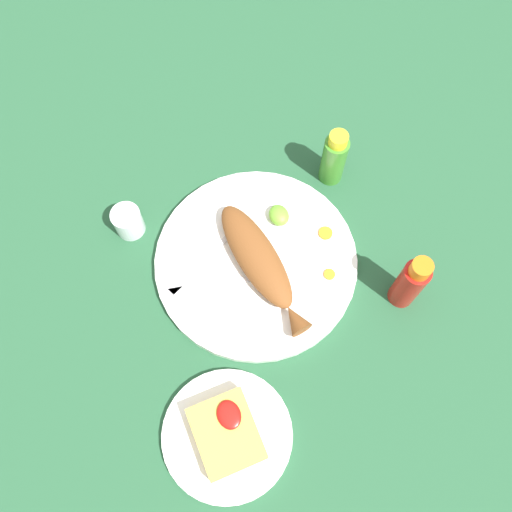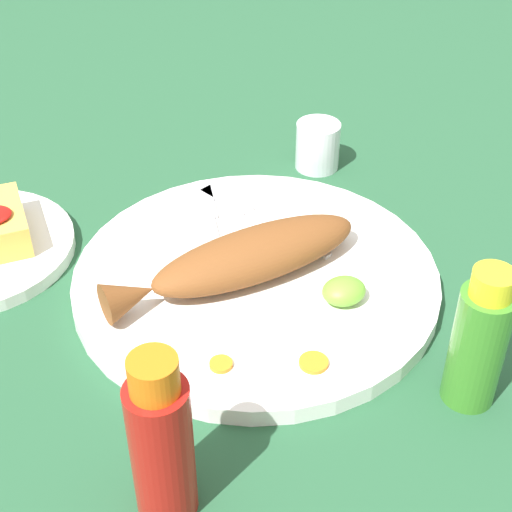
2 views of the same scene
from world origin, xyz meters
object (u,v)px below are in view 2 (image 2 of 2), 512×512
Objects in this scene: hot_sauce_bottle_green at (479,342)px; fork_near at (211,223)px; hot_sauce_bottle_red at (161,443)px; salt_cup at (318,148)px; fried_fish at (244,258)px; main_plate at (256,279)px; fork_far at (255,215)px.

fork_near is at bearing 113.84° from hot_sauce_bottle_green.
hot_sauce_bottle_red is 2.59× the size of salt_cup.
fried_fish is at bearing -131.46° from salt_cup.
hot_sauce_bottle_red is at bearing 166.89° from fork_near.
salt_cup is at bearing 84.24° from hot_sauce_bottle_green.
salt_cup is (0.31, 0.41, -0.05)m from hot_sauce_bottle_red.
fork_far is (0.03, 0.09, 0.01)m from main_plate.
fried_fish is 1.79× the size of hot_sauce_bottle_red.
fork_far is at bearing 55.33° from fried_fish.
hot_sauce_bottle_red is at bearing 123.86° from fork_far.
fork_far reaches higher than main_plate.
hot_sauce_bottle_red is 0.27m from hot_sauce_bottle_green.
fork_near is 3.13× the size of salt_cup.
fork_near is at bearing 99.43° from main_plate.
fried_fish is 4.64× the size of salt_cup.
fork_far is at bearing 58.24° from hot_sauce_bottle_red.
fork_near is 0.34m from hot_sauce_bottle_red.
salt_cup reaches higher than fork_far.
fork_near is at bearing 62.20° from fork_far.
hot_sauce_bottle_green reaches higher than fork_far.
hot_sauce_bottle_green is (0.08, -0.29, 0.04)m from fork_far.
fried_fish is 0.26m from hot_sauce_bottle_red.
fried_fish reaches higher than main_plate.
hot_sauce_bottle_green is 2.31× the size of salt_cup.
salt_cup reaches higher than fork_near.
salt_cup is at bearing -49.36° from fork_near.
fork_far is (0.05, 0.09, -0.02)m from fried_fish.
fork_far is 1.28× the size of hot_sauce_bottle_green.
salt_cup is (0.04, 0.39, -0.04)m from hot_sauce_bottle_green.
fried_fish reaches higher than fork_far.
fork_near and fork_far have the same top height.
salt_cup is (0.17, 0.19, -0.01)m from fried_fish.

